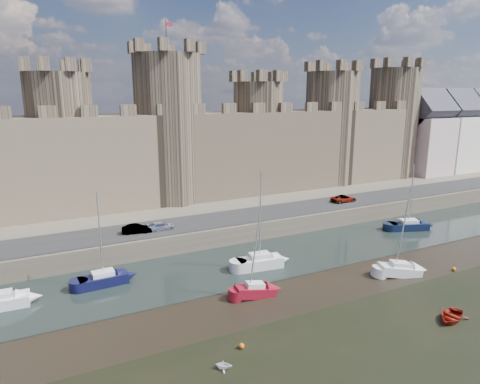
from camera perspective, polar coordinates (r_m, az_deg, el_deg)
The scene contains 17 objects.
water_channel at distance 50.25m, azimuth -2.67°, elevation -10.03°, with size 160.00×12.00×0.08m, color black.
quay at distance 82.59m, azimuth -12.82°, elevation -0.12°, with size 160.00×60.00×2.50m, color #4C443A.
road at distance 58.12m, azimuth -6.69°, elevation -4.20°, with size 160.00×7.00×0.10m, color black.
castle at distance 69.15m, azimuth -11.38°, elevation 6.17°, with size 108.50×11.00×29.00m.
townhouses at distance 110.97m, azimuth 28.12°, elevation 6.91°, with size 35.50×9.05×18.13m.
car_1 at distance 55.28m, azimuth -13.61°, elevation -4.81°, with size 1.28×3.67×1.21m, color gray.
car_2 at distance 55.96m, azimuth -10.53°, elevation -4.50°, with size 1.51×3.71×1.08m, color gray.
car_3 at distance 70.76m, azimuth 13.67°, elevation -0.86°, with size 1.96×4.25×1.18m, color gray.
sailboat_1 at distance 47.84m, azimuth -17.75°, elevation -10.96°, with size 5.04×2.15×9.93m.
sailboat_2 at distance 49.78m, azimuth 2.64°, elevation -9.22°, with size 5.45×2.65×11.32m.
sailboat_3 at distance 67.66m, azimuth 21.54°, elevation -4.12°, with size 6.00×3.95×9.80m.
sailboat_4 at distance 43.52m, azimuth 2.01°, elevation -12.92°, with size 4.21×2.08×9.44m.
sailboat_5 at distance 51.21m, azimuth 20.49°, elevation -9.62°, with size 4.96×3.18×9.99m.
dinghy_3 at distance 33.84m, azimuth -2.20°, elevation -22.08°, with size 1.11×0.68×1.28m, color silver.
dinghy_4 at distance 43.90m, azimuth 26.33°, elevation -14.65°, with size 2.50×0.73×3.51m, color maroon.
buoy_1 at distance 36.02m, azimuth 0.21°, elevation -19.84°, with size 0.47×0.47×0.47m, color #E35D0A.
buoy_3 at distance 55.05m, azimuth 26.62°, elevation -9.16°, with size 0.46×0.46×0.46m, color orange.
Camera 1 is at (-18.46, -18.30, 19.91)m, focal length 32.00 mm.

